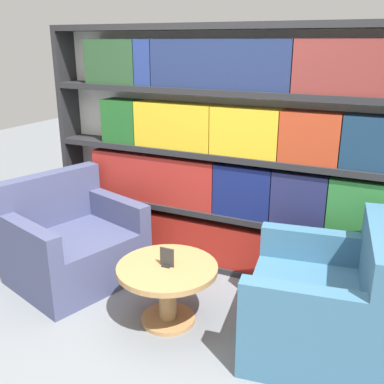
% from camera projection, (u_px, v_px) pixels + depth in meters
% --- Properties ---
extents(ground_plane, '(14.00, 14.00, 0.00)m').
position_uv_depth(ground_plane, '(154.00, 349.00, 2.95)').
color(ground_plane, slate).
extents(bookshelf, '(3.28, 0.30, 2.05)m').
position_uv_depth(bookshelf, '(234.00, 159.00, 3.69)').
color(bookshelf, silver).
rests_on(bookshelf, ground_plane).
extents(armchair_left, '(1.07, 1.15, 0.86)m').
position_uv_depth(armchair_left, '(73.00, 245.00, 3.75)').
color(armchair_left, '#42476B').
rests_on(armchair_left, ground_plane).
extents(armchair_right, '(0.96, 1.06, 0.86)m').
position_uv_depth(armchair_right, '(320.00, 305.00, 2.90)').
color(armchair_right, '#386684').
rests_on(armchair_right, ground_plane).
extents(coffee_table, '(0.71, 0.71, 0.44)m').
position_uv_depth(coffee_table, '(167.00, 282.00, 3.14)').
color(coffee_table, '#AD7F4C').
rests_on(coffee_table, ground_plane).
extents(table_sign, '(0.10, 0.06, 0.14)m').
position_uv_depth(table_sign, '(167.00, 259.00, 3.08)').
color(table_sign, black).
rests_on(table_sign, coffee_table).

